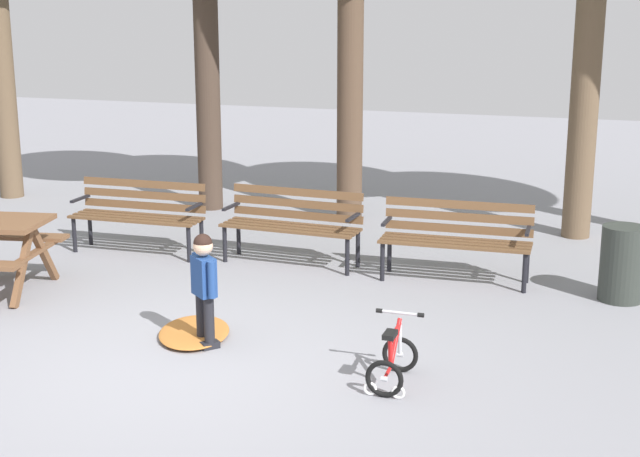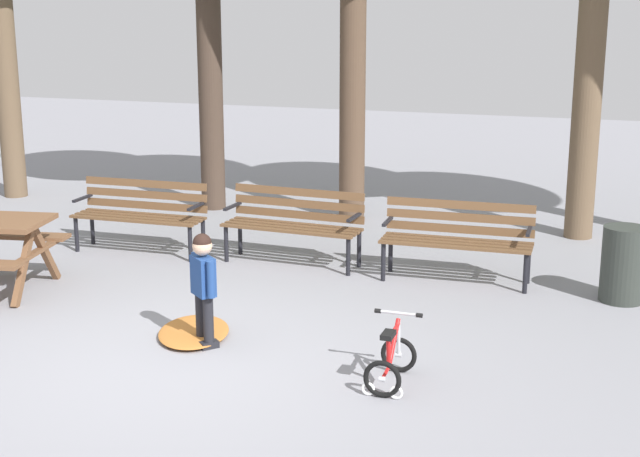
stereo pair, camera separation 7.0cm
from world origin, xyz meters
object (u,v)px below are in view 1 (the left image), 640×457
object	(u,v)px
park_bench_left	(293,220)
trash_bin	(622,264)
park_bench_far_left	(139,210)
kids_bicycle	(392,360)
child_standing	(204,281)
park_bench_right	(456,234)

from	to	relation	value
park_bench_left	trash_bin	distance (m)	3.61
park_bench_far_left	kids_bicycle	xyz separation A→B (m)	(3.83, -2.88, -0.31)
park_bench_left	child_standing	distance (m)	2.71
child_standing	trash_bin	xyz separation A→B (m)	(3.43, 2.46, -0.21)
park_bench_left	park_bench_right	xyz separation A→B (m)	(1.89, -0.07, 0.00)
park_bench_right	trash_bin	bearing A→B (deg)	-5.41
park_bench_right	kids_bicycle	xyz separation A→B (m)	(0.03, -2.93, -0.31)
park_bench_far_left	park_bench_left	world-z (taller)	same
park_bench_far_left	kids_bicycle	bearing A→B (deg)	-36.90
child_standing	kids_bicycle	xyz separation A→B (m)	(1.75, -0.30, -0.39)
park_bench_far_left	park_bench_left	distance (m)	1.91
kids_bicycle	trash_bin	distance (m)	3.24
child_standing	kids_bicycle	world-z (taller)	child_standing
park_bench_far_left	park_bench_right	size ratio (longest dim) A/B	1.00
kids_bicycle	park_bench_far_left	bearing A→B (deg)	143.10
park_bench_right	trash_bin	distance (m)	1.72
park_bench_left	trash_bin	bearing A→B (deg)	-3.76
park_bench_far_left	kids_bicycle	world-z (taller)	park_bench_far_left
park_bench_far_left	trash_bin	world-z (taller)	park_bench_far_left
park_bench_left	kids_bicycle	size ratio (longest dim) A/B	2.89
park_bench_far_left	trash_bin	size ratio (longest dim) A/B	2.10
park_bench_left	child_standing	world-z (taller)	child_standing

